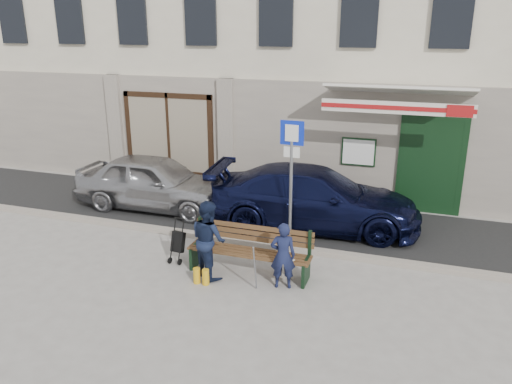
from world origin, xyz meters
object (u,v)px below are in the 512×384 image
at_px(stroller, 178,243).
at_px(car_navy, 314,198).
at_px(parking_sign, 291,163).
at_px(man, 283,256).
at_px(car_silver, 155,182).
at_px(bench, 247,251).
at_px(woman, 209,239).

bearing_deg(stroller, car_navy, 58.94).
distance_m(parking_sign, man, 2.28).
height_order(car_silver, man, car_silver).
relative_size(bench, woman, 1.59).
bearing_deg(car_silver, man, -125.45).
distance_m(car_silver, stroller, 3.34).
bearing_deg(parking_sign, stroller, -138.14).
bearing_deg(bench, car_navy, 75.98).
bearing_deg(car_silver, car_navy, -89.79).
relative_size(car_silver, car_navy, 0.84).
xyz_separation_m(bench, stroller, (-1.50, 0.06, -0.06)).
relative_size(car_silver, man, 3.29).
bearing_deg(bench, man, -20.74).
height_order(parking_sign, woman, parking_sign).
bearing_deg(car_navy, parking_sign, 161.89).
bearing_deg(woman, parking_sign, -83.68).
height_order(car_silver, stroller, car_silver).
xyz_separation_m(man, woman, (-1.45, -0.01, 0.12)).
bearing_deg(woman, bench, -118.77).
bearing_deg(stroller, man, -0.93).
height_order(man, woman, woman).
xyz_separation_m(man, stroller, (-2.30, 0.36, -0.24)).
bearing_deg(car_silver, stroller, -143.34).
bearing_deg(car_silver, bench, -128.16).
distance_m(car_silver, man, 5.26).
xyz_separation_m(woman, stroller, (-0.85, 0.37, -0.36)).
bearing_deg(woman, car_silver, -10.81).
height_order(parking_sign, stroller, parking_sign).
distance_m(car_silver, parking_sign, 4.24).
xyz_separation_m(car_navy, bench, (-0.69, -2.76, -0.26)).
relative_size(man, stroller, 1.41).
distance_m(car_silver, car_navy, 4.20).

